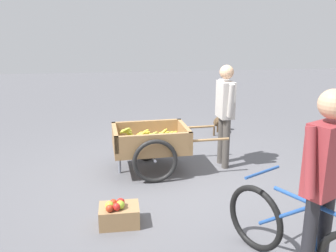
% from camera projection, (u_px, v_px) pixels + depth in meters
% --- Properties ---
extents(ground_plane, '(24.00, 24.00, 0.00)m').
position_uv_depth(ground_plane, '(180.00, 177.00, 5.27)').
color(ground_plane, '#56565B').
extents(fruit_cart, '(1.69, 0.97, 0.73)m').
position_uv_depth(fruit_cart, '(151.00, 143.00, 5.39)').
color(fruit_cart, '#937047').
rests_on(fruit_cart, ground).
extents(vendor_person, '(0.22, 0.56, 1.58)m').
position_uv_depth(vendor_person, '(225.00, 107.00, 5.47)').
color(vendor_person, '#4C4742').
rests_on(vendor_person, ground).
extents(bicycle, '(0.84, 1.49, 0.85)m').
position_uv_depth(bicycle, '(299.00, 240.00, 3.14)').
color(bicycle, black).
rests_on(bicycle, ground).
extents(cyclist_person, '(0.47, 0.36, 1.70)m').
position_uv_depth(cyclist_person, '(325.00, 173.00, 2.84)').
color(cyclist_person, black).
rests_on(cyclist_person, ground).
extents(dog, '(0.40, 0.59, 0.40)m').
position_uv_depth(dog, '(219.00, 121.00, 7.29)').
color(dog, '#4C3823').
rests_on(dog, ground).
extents(mixed_fruit_crate, '(0.44, 0.32, 0.31)m').
position_uv_depth(mixed_fruit_crate, '(119.00, 214.00, 4.00)').
color(mixed_fruit_crate, '#99754C').
rests_on(mixed_fruit_crate, ground).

